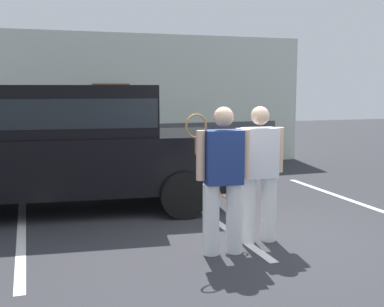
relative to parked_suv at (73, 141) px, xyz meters
name	(u,v)px	position (x,y,z in m)	size (l,w,h in m)	color
ground_plane	(258,243)	(2.08, -2.64, -1.15)	(40.00, 40.00, 0.00)	#2D2D33
parking_stripe_0	(21,232)	(-0.85, -1.14, -1.14)	(0.12, 4.40, 0.01)	silver
parking_stripe_1	(208,215)	(1.94, -1.14, -1.14)	(0.12, 4.40, 0.01)	silver
parking_stripe_2	(356,202)	(4.74, -1.14, -1.14)	(0.12, 4.40, 0.01)	silver
house_frontage	(142,105)	(2.07, 3.91, 0.42)	(8.65, 0.40, 3.33)	silver
parked_suv	(73,141)	(0.00, 0.00, 0.00)	(4.79, 2.58, 2.05)	black
tennis_player_man	(223,178)	(1.49, -2.83, -0.21)	(0.79, 0.32, 1.79)	white
tennis_player_woman	(259,173)	(2.11, -2.55, -0.23)	(0.91, 0.30, 1.78)	white
potted_plant_by_porch	(230,148)	(4.08, 2.95, -0.63)	(0.70, 0.70, 0.93)	brown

